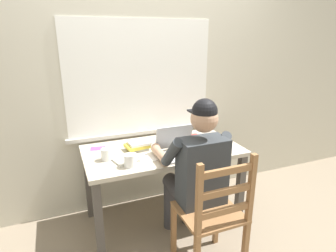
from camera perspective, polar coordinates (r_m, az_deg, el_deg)
name	(u,v)px	position (r m, az deg, el deg)	size (l,w,h in m)	color
ground_plane	(163,218)	(2.83, -0.98, -18.11)	(8.00, 8.00, 0.00)	gray
back_wall	(146,75)	(2.72, -4.50, 10.16)	(6.00, 0.08, 2.60)	beige
desk	(163,159)	(2.51, -1.06, -6.66)	(1.35, 0.71, 0.71)	#BCB29E
seated_person	(195,169)	(2.16, 5.52, -8.66)	(0.50, 0.60, 1.26)	#33383D
wooden_chair	(213,215)	(2.07, 9.07, -17.40)	(0.42, 0.42, 0.96)	olive
laptop	(178,148)	(2.35, 2.08, -4.46)	(0.33, 0.30, 0.23)	#ADAFB2
computer_mouse	(207,150)	(2.42, 7.85, -4.83)	(0.06, 0.10, 0.03)	#ADAFB2
coffee_mug_white	(107,154)	(2.30, -12.27, -5.60)	(0.12, 0.08, 0.09)	white
coffee_mug_dark	(219,141)	(2.55, 10.18, -3.08)	(0.11, 0.07, 0.10)	#2D384C
coffee_mug_spare	(130,160)	(2.15, -7.70, -6.92)	(0.12, 0.09, 0.10)	white
book_stack_main	(191,139)	(2.65, 4.71, -2.55)	(0.19, 0.17, 0.05)	#BC332D
book_stack_side	(138,146)	(2.45, -6.09, -3.95)	(0.22, 0.17, 0.07)	gray
paper_pile_near_laptop	(151,157)	(2.31, -3.43, -6.29)	(0.23, 0.16, 0.00)	white
paper_pile_back_corner	(128,159)	(2.28, -8.17, -6.62)	(0.21, 0.17, 0.02)	silver
landscape_photo_print	(98,148)	(2.55, -13.96, -4.42)	(0.13, 0.09, 0.00)	#7A4293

